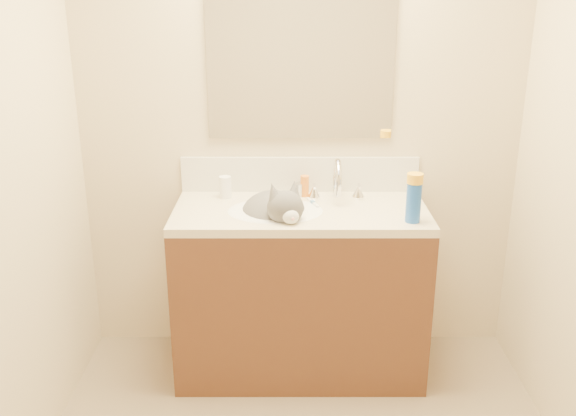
{
  "coord_description": "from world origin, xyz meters",
  "views": [
    {
      "loc": [
        -0.06,
        -1.88,
        1.88
      ],
      "look_at": [
        -0.06,
        0.92,
        0.88
      ],
      "focal_mm": 40.0,
      "sensor_mm": 36.0,
      "label": 1
    }
  ],
  "objects_px": {
    "basin": "(275,225)",
    "silver_jar": "(298,190)",
    "faucet": "(337,182)",
    "amber_bottle": "(305,186)",
    "vanity_cabinet": "(300,294)",
    "cat": "(276,214)",
    "pill_bottle": "(225,187)",
    "spray_can": "(413,202)"
  },
  "relations": [
    {
      "from": "pill_bottle",
      "to": "spray_can",
      "type": "xyz_separation_m",
      "value": [
        0.87,
        -0.34,
        0.04
      ]
    },
    {
      "from": "pill_bottle",
      "to": "amber_bottle",
      "type": "height_order",
      "value": "pill_bottle"
    },
    {
      "from": "faucet",
      "to": "silver_jar",
      "type": "distance_m",
      "value": 0.2
    },
    {
      "from": "amber_bottle",
      "to": "vanity_cabinet",
      "type": "bearing_deg",
      "value": -97.01
    },
    {
      "from": "basin",
      "to": "pill_bottle",
      "type": "xyz_separation_m",
      "value": [
        -0.25,
        0.19,
        0.12
      ]
    },
    {
      "from": "faucet",
      "to": "amber_bottle",
      "type": "xyz_separation_m",
      "value": [
        -0.16,
        0.05,
        -0.03
      ]
    },
    {
      "from": "vanity_cabinet",
      "to": "silver_jar",
      "type": "bearing_deg",
      "value": 92.82
    },
    {
      "from": "spray_can",
      "to": "faucet",
      "type": "bearing_deg",
      "value": 135.38
    },
    {
      "from": "faucet",
      "to": "silver_jar",
      "type": "relative_size",
      "value": 4.29
    },
    {
      "from": "cat",
      "to": "silver_jar",
      "type": "height_order",
      "value": "cat"
    },
    {
      "from": "cat",
      "to": "amber_bottle",
      "type": "relative_size",
      "value": 4.5
    },
    {
      "from": "vanity_cabinet",
      "to": "spray_can",
      "type": "height_order",
      "value": "spray_can"
    },
    {
      "from": "silver_jar",
      "to": "spray_can",
      "type": "distance_m",
      "value": 0.63
    },
    {
      "from": "silver_jar",
      "to": "pill_bottle",
      "type": "bearing_deg",
      "value": -175.84
    },
    {
      "from": "silver_jar",
      "to": "spray_can",
      "type": "height_order",
      "value": "spray_can"
    },
    {
      "from": "basin",
      "to": "silver_jar",
      "type": "bearing_deg",
      "value": 63.29
    },
    {
      "from": "cat",
      "to": "pill_bottle",
      "type": "height_order",
      "value": "cat"
    },
    {
      "from": "vanity_cabinet",
      "to": "silver_jar",
      "type": "height_order",
      "value": "silver_jar"
    },
    {
      "from": "pill_bottle",
      "to": "vanity_cabinet",
      "type": "bearing_deg",
      "value": -23.88
    },
    {
      "from": "pill_bottle",
      "to": "silver_jar",
      "type": "bearing_deg",
      "value": 4.16
    },
    {
      "from": "cat",
      "to": "faucet",
      "type": "bearing_deg",
      "value": 8.38
    },
    {
      "from": "faucet",
      "to": "cat",
      "type": "xyz_separation_m",
      "value": [
        -0.29,
        -0.16,
        -0.11
      ]
    },
    {
      "from": "basin",
      "to": "spray_can",
      "type": "xyz_separation_m",
      "value": [
        0.62,
        -0.14,
        0.16
      ]
    },
    {
      "from": "amber_bottle",
      "to": "faucet",
      "type": "bearing_deg",
      "value": -17.33
    },
    {
      "from": "amber_bottle",
      "to": "spray_can",
      "type": "distance_m",
      "value": 0.6
    },
    {
      "from": "vanity_cabinet",
      "to": "amber_bottle",
      "type": "height_order",
      "value": "amber_bottle"
    },
    {
      "from": "vanity_cabinet",
      "to": "pill_bottle",
      "type": "relative_size",
      "value": 11.1
    },
    {
      "from": "cat",
      "to": "vanity_cabinet",
      "type": "bearing_deg",
      "value": -8.36
    },
    {
      "from": "silver_jar",
      "to": "spray_can",
      "type": "bearing_deg",
      "value": -35.81
    },
    {
      "from": "faucet",
      "to": "amber_bottle",
      "type": "relative_size",
      "value": 2.64
    },
    {
      "from": "basin",
      "to": "silver_jar",
      "type": "xyz_separation_m",
      "value": [
        0.11,
        0.22,
        0.1
      ]
    },
    {
      "from": "vanity_cabinet",
      "to": "spray_can",
      "type": "distance_m",
      "value": 0.75
    },
    {
      "from": "vanity_cabinet",
      "to": "cat",
      "type": "xyz_separation_m",
      "value": [
        -0.11,
        -0.02,
        0.43
      ]
    },
    {
      "from": "vanity_cabinet",
      "to": "amber_bottle",
      "type": "distance_m",
      "value": 0.54
    },
    {
      "from": "faucet",
      "to": "pill_bottle",
      "type": "distance_m",
      "value": 0.55
    },
    {
      "from": "vanity_cabinet",
      "to": "pill_bottle",
      "type": "distance_m",
      "value": 0.65
    },
    {
      "from": "cat",
      "to": "spray_can",
      "type": "distance_m",
      "value": 0.64
    },
    {
      "from": "silver_jar",
      "to": "basin",
      "type": "bearing_deg",
      "value": -116.71
    },
    {
      "from": "cat",
      "to": "pill_bottle",
      "type": "distance_m",
      "value": 0.33
    },
    {
      "from": "amber_bottle",
      "to": "spray_can",
      "type": "height_order",
      "value": "spray_can"
    },
    {
      "from": "amber_bottle",
      "to": "spray_can",
      "type": "bearing_deg",
      "value": -37.33
    },
    {
      "from": "cat",
      "to": "silver_jar",
      "type": "bearing_deg",
      "value": 43.47
    }
  ]
}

